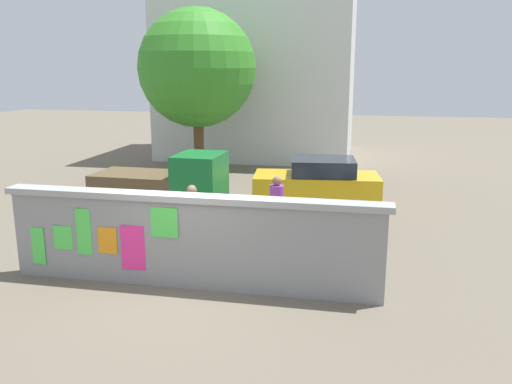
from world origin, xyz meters
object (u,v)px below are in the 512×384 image
person_walking (277,202)px  car_parked (318,180)px  bicycle_near (348,227)px  bicycle_far (127,243)px  motorcycle (291,246)px  auto_rickshaw_truck (166,187)px  person_bystander (192,213)px  tree_roadside (197,68)px

person_walking → car_parked: bearing=80.9°
bicycle_near → bicycle_far: (-4.69, -2.18, 0.00)m
motorcycle → bicycle_near: bicycle_near is taller
motorcycle → person_walking: bearing=110.4°
auto_rickshaw_truck → car_parked: auto_rickshaw_truck is taller
auto_rickshaw_truck → motorcycle: (3.90, -2.95, -0.44)m
bicycle_far → motorcycle: bearing=3.9°
auto_rickshaw_truck → person_bystander: size_ratio=2.25×
person_walking → tree_roadside: tree_roadside is taller
person_bystander → bicycle_far: bearing=-161.7°
bicycle_near → auto_rickshaw_truck: bearing=168.5°
auto_rickshaw_truck → bicycle_near: 5.13m
person_bystander → motorcycle: bearing=-5.3°
auto_rickshaw_truck → car_parked: bearing=32.5°
bicycle_far → tree_roadside: (-1.18, 8.95, 3.69)m
person_walking → tree_roadside: 8.87m
auto_rickshaw_truck → tree_roadside: tree_roadside is taller
motorcycle → tree_roadside: tree_roadside is taller
car_parked → tree_roadside: size_ratio=0.64×
auto_rickshaw_truck → person_walking: auto_rickshaw_truck is taller
auto_rickshaw_truck → person_bystander: (1.67, -2.74, 0.09)m
car_parked → motorcycle: (-0.06, -5.48, -0.27)m
motorcycle → bicycle_near: (1.10, 1.94, -0.10)m
bicycle_far → person_walking: size_ratio=1.06×
person_walking → motorcycle: bearing=-69.6°
person_bystander → tree_roadside: size_ratio=0.26×
car_parked → person_bystander: (-2.29, -5.27, 0.26)m
motorcycle → person_walking: (-0.57, 1.53, 0.52)m
bicycle_far → car_parked: bearing=57.4°
bicycle_near → person_walking: size_ratio=1.02×
bicycle_near → person_bystander: (-3.33, -1.73, 0.62)m
motorcycle → tree_roadside: size_ratio=0.30×
bicycle_far → person_bystander: person_bystander is taller
car_parked → person_walking: person_walking is taller
motorcycle → car_parked: bearing=89.3°
bicycle_near → bicycle_far: size_ratio=0.96×
person_bystander → tree_roadside: tree_roadside is taller
bicycle_far → tree_roadside: 9.75m
person_bystander → auto_rickshaw_truck: bearing=121.3°
car_parked → bicycle_near: (1.04, -3.54, -0.37)m
auto_rickshaw_truck → person_bystander: 3.21m
car_parked → bicycle_far: (-3.65, -5.72, -0.37)m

